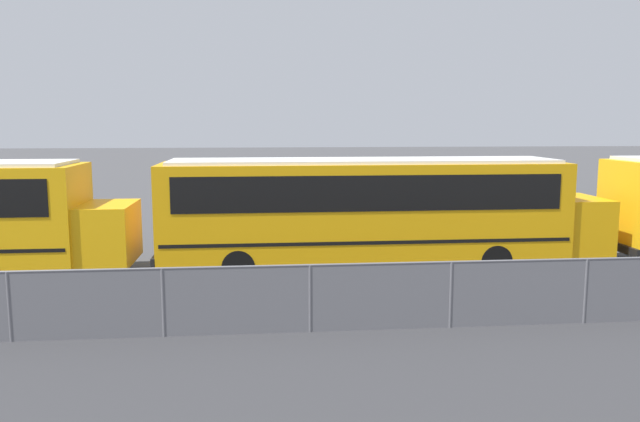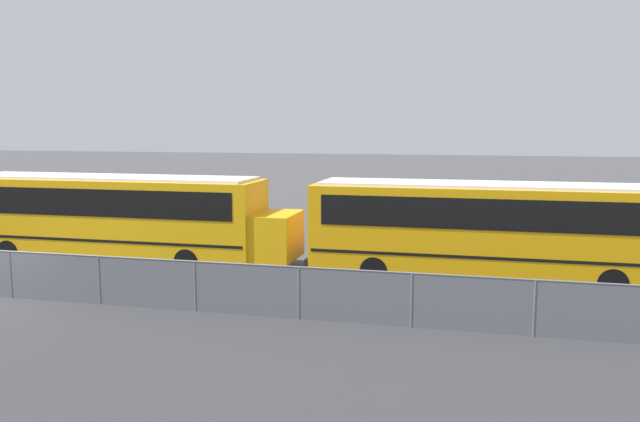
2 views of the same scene
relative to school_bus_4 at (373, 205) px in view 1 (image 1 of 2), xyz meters
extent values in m
cylinder|color=slate|center=(-8.41, -5.50, -1.24)|extent=(0.07, 0.07, 1.45)
cylinder|color=slate|center=(-5.37, -5.50, -1.24)|extent=(0.07, 0.07, 1.45)
cylinder|color=slate|center=(-2.33, -5.50, -1.24)|extent=(0.07, 0.07, 1.45)
cylinder|color=slate|center=(0.70, -5.50, -1.24)|extent=(0.07, 0.07, 1.45)
cylinder|color=slate|center=(3.74, -5.50, -1.24)|extent=(0.07, 0.07, 1.45)
cube|color=#EDA80F|center=(-7.65, -0.21, -0.67)|extent=(1.42, 2.37, 1.67)
cylinder|color=black|center=(-10.62, 0.95, -1.50)|extent=(0.92, 0.28, 0.92)
cube|color=orange|center=(-0.29, 0.00, -0.11)|extent=(11.87, 2.57, 2.78)
cube|color=black|center=(-0.29, 0.00, 0.50)|extent=(10.92, 2.61, 1.00)
cube|color=black|center=(-0.29, 0.00, -0.89)|extent=(11.63, 2.60, 0.10)
cube|color=orange|center=(6.35, 0.00, -0.67)|extent=(1.42, 2.37, 1.67)
cube|color=black|center=(-6.28, 0.00, -1.35)|extent=(0.12, 2.57, 0.24)
cube|color=silver|center=(-0.29, 0.00, 1.33)|extent=(11.28, 2.32, 0.10)
cylinder|color=black|center=(3.39, 1.17, -1.50)|extent=(0.92, 0.28, 0.92)
cylinder|color=black|center=(3.39, -1.17, -1.50)|extent=(0.92, 0.28, 0.92)
cylinder|color=black|center=(-3.97, 1.17, -1.50)|extent=(0.92, 0.28, 0.92)
cylinder|color=black|center=(-3.97, -1.17, -1.50)|extent=(0.92, 0.28, 0.92)
cube|color=black|center=(7.60, -0.14, -1.35)|extent=(0.12, 2.57, 0.24)
camera|label=1|loc=(-3.37, -18.18, 2.44)|focal=35.00mm
camera|label=2|loc=(-0.98, -21.33, 3.26)|focal=35.00mm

